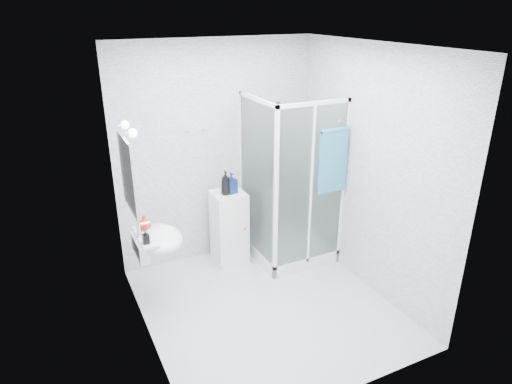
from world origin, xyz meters
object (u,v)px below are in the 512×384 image
shampoo_bottle_b (231,183)px  soap_dispenser_black (146,237)px  shampoo_bottle_a (226,183)px  hand_towel (333,159)px  wall_basin (156,240)px  shower_enclosure (287,225)px  soap_dispenser_orange (144,223)px  storage_cabinet (229,228)px

shampoo_bottle_b → soap_dispenser_black: bearing=-148.9°
shampoo_bottle_a → hand_towel: bearing=-31.4°
wall_basin → soap_dispenser_black: 0.24m
hand_towel → shampoo_bottle_b: (-0.94, 0.63, -0.34)m
shower_enclosure → hand_towel: (0.32, -0.40, 0.92)m
soap_dispenser_orange → shampoo_bottle_a: bearing=22.2°
shampoo_bottle_a → soap_dispenser_black: 1.29m
wall_basin → soap_dispenser_orange: soap_dispenser_orange is taller
storage_cabinet → soap_dispenser_orange: 1.27m
shower_enclosure → shampoo_bottle_b: (-0.62, 0.23, 0.57)m
wall_basin → storage_cabinet: wall_basin is taller
soap_dispenser_orange → soap_dispenser_black: size_ratio=1.21×
shampoo_bottle_b → shower_enclosure: bearing=-20.4°
shower_enclosure → soap_dispenser_black: 1.90m
hand_towel → shampoo_bottle_a: (-1.02, 0.62, -0.32)m
hand_towel → wall_basin: bearing=177.5°
shampoo_bottle_b → soap_dispenser_black: shampoo_bottle_b is taller
wall_basin → shampoo_bottle_a: shampoo_bottle_a is taller
wall_basin → hand_towel: hand_towel is taller
storage_cabinet → shampoo_bottle_a: 0.59m
wall_basin → soap_dispenser_black: (-0.12, -0.15, 0.13)m
soap_dispenser_orange → soap_dispenser_black: bearing=-101.1°
shower_enclosure → storage_cabinet: (-0.65, 0.25, 0.00)m
shower_enclosure → shampoo_bottle_a: shower_enclosure is taller
wall_basin → shampoo_bottle_a: size_ratio=1.98×
shampoo_bottle_a → soap_dispenser_orange: size_ratio=1.72×
hand_towel → soap_dispenser_black: size_ratio=5.34×
storage_cabinet → shower_enclosure: bearing=-20.4°
hand_towel → shampoo_bottle_a: bearing=148.6°
shower_enclosure → wall_basin: size_ratio=3.57×
wall_basin → shampoo_bottle_a: (0.96, 0.54, 0.24)m
shampoo_bottle_b → soap_dispenser_orange: (-1.11, -0.43, -0.08)m
shower_enclosure → storage_cabinet: size_ratio=2.22×
shower_enclosure → soap_dispenser_orange: shower_enclosure is taller
shower_enclosure → wall_basin: shower_enclosure is taller
hand_towel → shampoo_bottle_b: hand_towel is taller
soap_dispenser_orange → soap_dispenser_black: (-0.05, -0.27, -0.01)m
soap_dispenser_orange → shampoo_bottle_b: bearing=21.4°
shampoo_bottle_b → soap_dispenser_orange: 1.19m
storage_cabinet → hand_towel: hand_towel is taller
hand_towel → shampoo_bottle_a: hand_towel is taller
wall_basin → soap_dispenser_black: bearing=-129.3°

